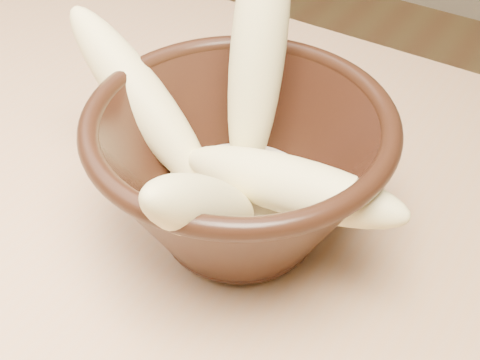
# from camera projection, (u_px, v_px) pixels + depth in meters

# --- Properties ---
(table) EXTENTS (1.20, 0.80, 0.75)m
(table) POSITION_uv_depth(u_px,v_px,m) (213.00, 346.00, 0.56)
(table) COLOR tan
(table) RESTS_ON ground
(bowl) EXTENTS (0.23, 0.23, 0.12)m
(bowl) POSITION_uv_depth(u_px,v_px,m) (240.00, 169.00, 0.50)
(bowl) COLOR black
(bowl) RESTS_ON table
(milk_puddle) EXTENTS (0.13, 0.13, 0.02)m
(milk_puddle) POSITION_uv_depth(u_px,v_px,m) (240.00, 199.00, 0.52)
(milk_puddle) COLOR #F3E3C3
(milk_puddle) RESTS_ON bowl
(banana_upright) EXTENTS (0.08, 0.13, 0.21)m
(banana_upright) POSITION_uv_depth(u_px,v_px,m) (259.00, 44.00, 0.49)
(banana_upright) COLOR #F2D88F
(banana_upright) RESTS_ON bowl
(banana_left) EXTENTS (0.18, 0.07, 0.14)m
(banana_left) POSITION_uv_depth(u_px,v_px,m) (140.00, 98.00, 0.52)
(banana_left) COLOR #F2D88F
(banana_left) RESTS_ON bowl
(banana_across) EXTENTS (0.18, 0.04, 0.07)m
(banana_across) POSITION_uv_depth(u_px,v_px,m) (289.00, 185.00, 0.47)
(banana_across) COLOR #F2D88F
(banana_across) RESTS_ON bowl
(banana_front) EXTENTS (0.04, 0.13, 0.13)m
(banana_front) POSITION_uv_depth(u_px,v_px,m) (203.00, 208.00, 0.43)
(banana_front) COLOR #F2D88F
(banana_front) RESTS_ON bowl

